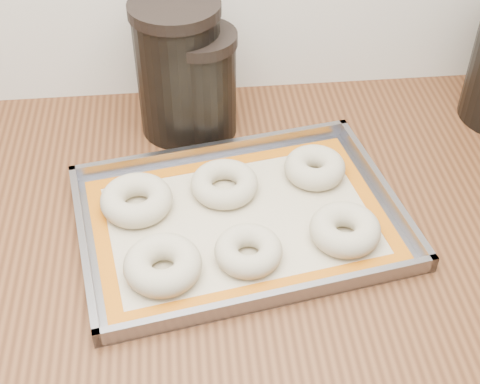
{
  "coord_description": "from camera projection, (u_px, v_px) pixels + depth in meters",
  "views": [
    {
      "loc": [
        -0.24,
        0.94,
        1.58
      ],
      "look_at": [
        -0.17,
        1.64,
        0.96
      ],
      "focal_mm": 50.0,
      "sensor_mm": 36.0,
      "label": 1
    }
  ],
  "objects": [
    {
      "name": "bagel_back_left",
      "position": [
        137.0,
        200.0,
        0.98
      ],
      "size": [
        0.11,
        0.11,
        0.04
      ],
      "primitive_type": "torus",
      "rotation": [
        0.0,
        0.0,
        0.01
      ],
      "color": "#BEB193",
      "rests_on": "baking_mat"
    },
    {
      "name": "canister_left",
      "position": [
        178.0,
        69.0,
        1.08
      ],
      "size": [
        0.14,
        0.14,
        0.23
      ],
      "color": "black",
      "rests_on": "countertop"
    },
    {
      "name": "bagel_front_right",
      "position": [
        345.0,
        230.0,
        0.94
      ],
      "size": [
        0.12,
        0.12,
        0.04
      ],
      "primitive_type": "torus",
      "rotation": [
        0.0,
        0.0,
        0.19
      ],
      "color": "#BEB193",
      "rests_on": "baking_mat"
    },
    {
      "name": "cabinet",
      "position": [
        323.0,
        373.0,
        1.33
      ],
      "size": [
        3.0,
        0.65,
        0.86
      ],
      "primitive_type": "cube",
      "color": "slate",
      "rests_on": "floor"
    },
    {
      "name": "baking_mat",
      "position": [
        240.0,
        220.0,
        0.98
      ],
      "size": [
        0.46,
        0.36,
        0.0
      ],
      "rotation": [
        0.0,
        0.0,
        0.17
      ],
      "color": "#C6B793",
      "rests_on": "baking_tray"
    },
    {
      "name": "bagel_front_left",
      "position": [
        163.0,
        265.0,
        0.89
      ],
      "size": [
        0.14,
        0.14,
        0.04
      ],
      "primitive_type": "torus",
      "rotation": [
        0.0,
        0.0,
        0.46
      ],
      "color": "#BEB193",
      "rests_on": "baking_mat"
    },
    {
      "name": "baking_tray",
      "position": [
        240.0,
        219.0,
        0.97
      ],
      "size": [
        0.51,
        0.4,
        0.03
      ],
      "rotation": [
        0.0,
        0.0,
        0.17
      ],
      "color": "gray",
      "rests_on": "countertop"
    },
    {
      "name": "canister_mid",
      "position": [
        202.0,
        84.0,
        1.09
      ],
      "size": [
        0.12,
        0.12,
        0.18
      ],
      "color": "black",
      "rests_on": "countertop"
    },
    {
      "name": "countertop",
      "position": [
        347.0,
        208.0,
        1.03
      ],
      "size": [
        3.06,
        0.68,
        0.04
      ],
      "primitive_type": "cube",
      "color": "brown",
      "rests_on": "cabinet"
    },
    {
      "name": "bagel_front_mid",
      "position": [
        248.0,
        251.0,
        0.91
      ],
      "size": [
        0.11,
        0.11,
        0.03
      ],
      "primitive_type": "torus",
      "rotation": [
        0.0,
        0.0,
        -0.14
      ],
      "color": "#BEB193",
      "rests_on": "baking_mat"
    },
    {
      "name": "bagel_back_mid",
      "position": [
        224.0,
        184.0,
        1.01
      ],
      "size": [
        0.13,
        0.13,
        0.03
      ],
      "primitive_type": "torus",
      "rotation": [
        0.0,
        0.0,
        0.36
      ],
      "color": "#BEB193",
      "rests_on": "baking_mat"
    },
    {
      "name": "bagel_back_right",
      "position": [
        315.0,
        167.0,
        1.04
      ],
      "size": [
        0.1,
        0.1,
        0.04
      ],
      "primitive_type": "torus",
      "rotation": [
        0.0,
        0.0,
        0.02
      ],
      "color": "#BEB193",
      "rests_on": "baking_mat"
    }
  ]
}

